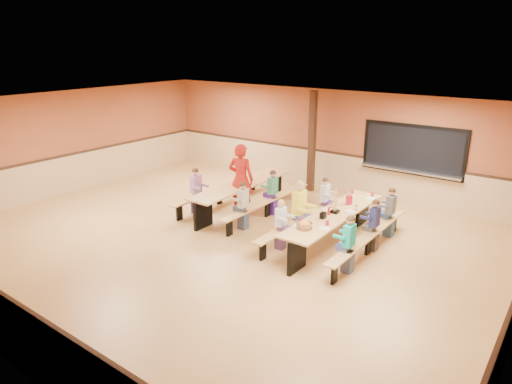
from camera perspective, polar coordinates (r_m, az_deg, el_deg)
The scene contains 23 objects.
ground at distance 10.57m, azimuth -4.35°, elevation -5.95°, with size 12.00×12.00×0.00m, color #A3733E.
room_envelope at distance 10.30m, azimuth -4.44°, elevation -2.45°, with size 12.04×10.04×3.02m.
kitchen_pass_through at distance 13.08m, azimuth 18.99°, elevation 4.75°, with size 2.78×0.28×1.38m.
structural_post at distance 13.66m, azimuth 7.01°, elevation 6.20°, with size 0.18×0.18×3.00m, color black.
cafeteria_table_main at distance 10.25m, azimuth 9.72°, elevation -3.77°, with size 1.91×3.70×0.74m.
cafeteria_table_second at distance 12.19m, azimuth -1.71°, elevation 0.11°, with size 1.91×3.70×0.74m.
seated_child_white_left at distance 9.90m, azimuth 3.11°, elevation -4.13°, with size 0.33×0.27×1.12m, color silver, non-canonical shape.
seated_adult_yellow at distance 10.46m, azimuth 5.42°, elevation -2.27°, with size 0.44×0.36×1.35m, color yellow, non-canonical shape.
seated_child_grey_left at distance 11.50m, azimuth 8.58°, elevation -1.00°, with size 0.34×0.27×1.14m, color silver, non-canonical shape.
seated_child_teal_right at distance 9.08m, azimuth 11.51°, elevation -6.47°, with size 0.35×0.29×1.17m, color #12A28E, non-canonical shape.
seated_child_navy_right at distance 10.14m, azimuth 14.54°, elevation -4.06°, with size 0.34×0.28×1.15m, color #1F2150, non-canonical shape.
seated_child_char_right at distance 10.95m, azimuth 16.42°, elevation -2.48°, with size 0.35×0.29×1.17m, color #555861, non-canonical shape.
seated_child_purple_sec at distance 12.03m, azimuth -7.49°, elevation 0.12°, with size 0.37×0.31×1.22m, color #9B6794, non-canonical shape.
seated_child_green_sec at distance 11.89m, azimuth 2.11°, elevation -0.08°, with size 0.35×0.29×1.17m, color #387F5C, non-canonical shape.
seated_child_tan_sec at distance 10.93m, azimuth -1.62°, elevation -1.76°, with size 0.35×0.28×1.17m, color #B6A290, non-canonical shape.
standing_woman at distance 11.84m, azimuth -1.90°, elevation 1.64°, with size 0.68×0.45×1.87m, color #A81A13.
punch_pitcher at distance 10.77m, azimuth 11.57°, elevation -0.95°, with size 0.16×0.16×0.22m, color #AF172A.
chip_bowl at distance 9.26m, azimuth 6.05°, elevation -4.13°, with size 0.32×0.32×0.15m, color orange, non-canonical shape.
napkin_dispenser at distance 9.84m, azimuth 8.38°, elevation -2.91°, with size 0.10×0.14×0.13m, color black.
condiment_mustard at distance 10.21m, azimuth 9.81°, elevation -2.07°, with size 0.06×0.06×0.17m, color yellow.
condiment_ketchup at distance 10.04m, azimuth 9.07°, elevation -2.38°, with size 0.06×0.06×0.17m, color #B2140F.
table_paddle at distance 10.16m, azimuth 9.87°, elevation -1.85°, with size 0.16×0.16×0.56m.
place_settings at distance 10.15m, azimuth 9.80°, elevation -2.37°, with size 0.65×3.30×0.11m, color beige, non-canonical shape.
Camera 1 is at (6.35, -7.25, 4.33)m, focal length 32.00 mm.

